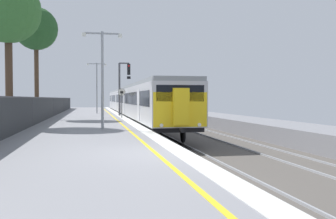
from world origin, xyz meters
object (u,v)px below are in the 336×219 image
(platform_lamp_mid, at_px, (102,71))
(platform_lamp_far, at_px, (97,83))
(speed_limit_sign, at_px, (122,99))
(signal_gantry, at_px, (122,82))
(background_tree_left, at_px, (7,13))
(commuter_train_at_platform, at_px, (133,101))
(background_tree_centre, at_px, (36,31))

(platform_lamp_mid, xyz_separation_m, platform_lamp_far, (0.00, 19.96, 0.17))
(speed_limit_sign, distance_m, platform_lamp_mid, 11.15)
(signal_gantry, relative_size, speed_limit_sign, 2.04)
(signal_gantry, xyz_separation_m, speed_limit_sign, (-0.38, -3.77, -1.50))
(speed_limit_sign, relative_size, background_tree_left, 0.29)
(platform_lamp_far, bearing_deg, commuter_train_at_platform, -9.21)
(signal_gantry, xyz_separation_m, background_tree_centre, (-6.82, -4.46, 3.62))
(platform_lamp_mid, bearing_deg, background_tree_centre, 114.20)
(platform_lamp_mid, bearing_deg, speed_limit_sign, 80.39)
(platform_lamp_mid, xyz_separation_m, background_tree_left, (-5.07, 2.88, 3.30))
(platform_lamp_mid, xyz_separation_m, background_tree_centre, (-4.59, 10.21, 3.68))
(commuter_train_at_platform, bearing_deg, background_tree_centre, -132.15)
(commuter_train_at_platform, height_order, platform_lamp_far, platform_lamp_far)
(platform_lamp_mid, bearing_deg, background_tree_left, 150.36)
(platform_lamp_far, distance_m, background_tree_centre, 11.33)
(signal_gantry, bearing_deg, speed_limit_sign, -95.74)
(platform_lamp_far, xyz_separation_m, background_tree_left, (-5.07, -17.08, 3.14))
(commuter_train_at_platform, height_order, signal_gantry, signal_gantry)
(platform_lamp_far, height_order, background_tree_left, background_tree_left)
(background_tree_left, xyz_separation_m, background_tree_centre, (0.48, 7.33, 0.38))
(platform_lamp_mid, distance_m, background_tree_left, 6.70)
(commuter_train_at_platform, distance_m, speed_limit_sign, 8.66)
(speed_limit_sign, xyz_separation_m, platform_lamp_far, (-1.85, 9.06, 1.61))
(platform_lamp_mid, relative_size, background_tree_centre, 0.59)
(platform_lamp_mid, height_order, background_tree_left, background_tree_left)
(signal_gantry, distance_m, speed_limit_sign, 4.07)
(signal_gantry, relative_size, platform_lamp_mid, 0.98)
(signal_gantry, bearing_deg, platform_lamp_mid, -98.62)
(commuter_train_at_platform, relative_size, signal_gantry, 8.78)
(signal_gantry, height_order, speed_limit_sign, signal_gantry)
(commuter_train_at_platform, height_order, background_tree_centre, background_tree_centre)
(background_tree_left, bearing_deg, commuter_train_at_platform, 62.01)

